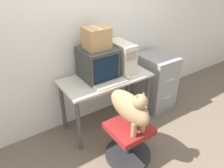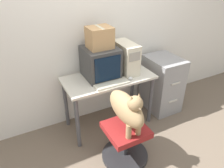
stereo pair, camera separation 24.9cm
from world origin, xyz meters
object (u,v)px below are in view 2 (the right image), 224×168
pc_tower (126,58)px  cardboard_box (100,38)px  filing_cabinet (162,84)px  office_chair (125,142)px  crt_monitor (100,63)px  keyboard (111,84)px  dog (127,108)px

pc_tower → cardboard_box: cardboard_box is taller
filing_cabinet → office_chair: bearing=-148.0°
crt_monitor → keyboard: crt_monitor is taller
pc_tower → dog: (-0.38, -0.69, -0.23)m
keyboard → filing_cabinet: filing_cabinet is taller
office_chair → dog: (-0.00, -0.00, 0.48)m
keyboard → crt_monitor: bearing=95.0°
dog → filing_cabinet: dog is taller
keyboard → cardboard_box: size_ratio=1.53×
filing_cabinet → dog: bearing=-147.8°
pc_tower → filing_cabinet: pc_tower is taller
cardboard_box → office_chair: bearing=-92.7°
pc_tower → cardboard_box: bearing=176.5°
filing_cabinet → crt_monitor: bearing=175.5°
pc_tower → filing_cabinet: bearing=-5.4°
cardboard_box → filing_cabinet: bearing=-4.7°
crt_monitor → pc_tower: 0.35m
keyboard → filing_cabinet: bearing=10.4°
keyboard → office_chair: (-0.06, -0.45, -0.53)m
dog → cardboard_box: (0.03, 0.71, 0.55)m
dog → cardboard_box: bearing=87.3°
crt_monitor → dog: crt_monitor is taller
crt_monitor → keyboard: (0.02, -0.25, -0.18)m
office_chair → filing_cabinet: bearing=32.0°
pc_tower → filing_cabinet: (0.62, -0.06, -0.52)m
crt_monitor → filing_cabinet: bearing=-4.5°
crt_monitor → dog: 0.74m
crt_monitor → filing_cabinet: 1.10m
office_chair → dog: bearing=-90.0°
office_chair → pc_tower: bearing=60.7°
keyboard → office_chair: keyboard is taller
dog → pc_tower: bearing=60.8°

